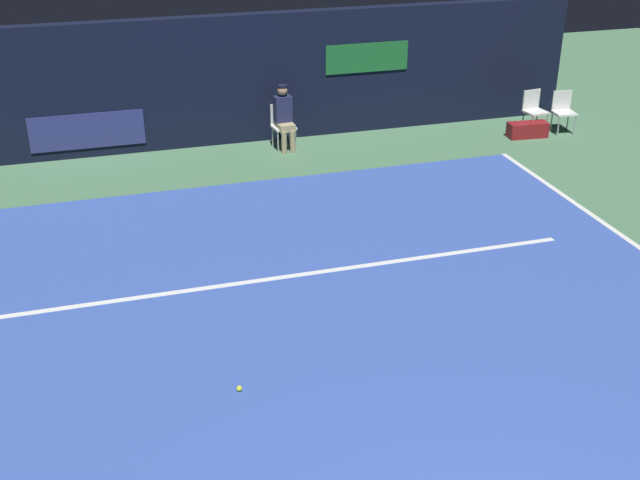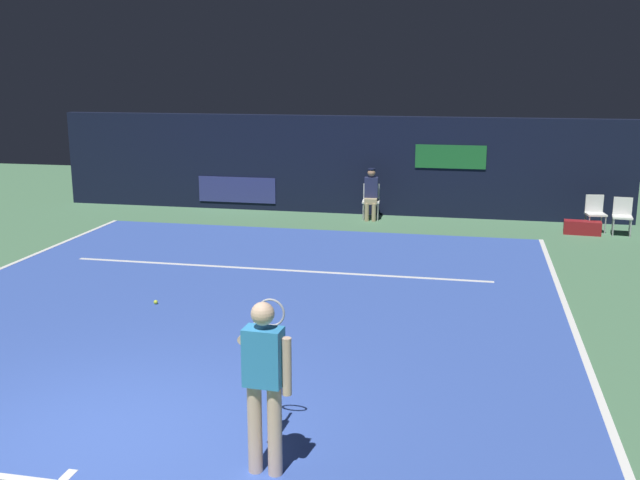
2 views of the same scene
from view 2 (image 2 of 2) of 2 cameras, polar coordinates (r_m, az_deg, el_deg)
name	(u,v)px [view 2 (image 2 of 2)]	position (r m, az deg, el deg)	size (l,w,h in m)	color
ground_plane	(244,302)	(12.37, -5.96, -4.80)	(31.20, 31.20, 0.00)	#4C7A56
court_surface	(244,301)	(12.37, -5.96, -4.77)	(10.60, 11.44, 0.01)	#3856B2
line_sideline_left	(572,323)	(11.92, 19.00, -6.09)	(0.10, 11.44, 0.01)	white
line_service	(275,270)	(14.20, -3.51, -2.32)	(8.27, 0.10, 0.01)	white
line_centre_mark	(65,478)	(7.70, -19.21, -17.08)	(0.10, 0.30, 0.01)	white
back_wall	(334,165)	(19.76, 1.09, 5.89)	(15.40, 0.33, 2.60)	black
tennis_player	(265,377)	(7.00, -4.34, -10.56)	(0.57, 0.95, 1.73)	beige
line_judge_on_chair	(371,193)	(18.91, 3.99, 3.65)	(0.47, 0.56, 1.32)	white
courtside_chair_near	(595,211)	(18.62, 20.62, 2.11)	(0.49, 0.47, 0.88)	white
courtside_chair_far	(622,214)	(18.48, 22.47, 1.88)	(0.48, 0.46, 0.88)	white
tennis_ball	(156,302)	(12.43, -12.66, -4.74)	(0.07, 0.07, 0.07)	#CCE033
equipment_bag	(582,228)	(18.30, 19.73, 0.91)	(0.84, 0.32, 0.32)	maroon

